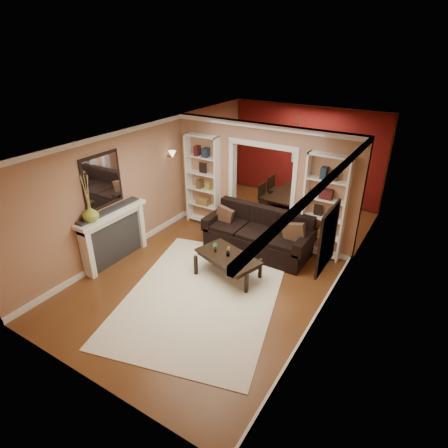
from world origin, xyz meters
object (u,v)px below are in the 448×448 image
Objects in this scene: sofa at (258,232)px; fireplace at (115,237)px; coffee_table at (228,266)px; bookshelf_right at (324,207)px; bookshelf_left at (203,181)px; dining_table at (292,203)px.

fireplace reaches higher than sofa.
bookshelf_right is at bearing 72.06° from coffee_table.
coffee_table is 2.39m from bookshelf_right.
sofa is 1.05× the size of bookshelf_left.
bookshelf_left reaches higher than sofa.
fireplace is at bearing -145.05° from coffee_table.
dining_table is (-0.12, 3.58, 0.04)m from coffee_table.
bookshelf_right is at bearing 24.95° from sofa.
bookshelf_left is at bearing 136.42° from dining_table.
bookshelf_right reaches higher than sofa.
dining_table is at bearing 62.59° from fireplace.
bookshelf_right is 2.43m from dining_table.
sofa is at bearing -17.38° from bookshelf_left.
bookshelf_right is 1.43× the size of dining_table.
coffee_table is 0.76× the size of fireplace.
sofa is 1.05× the size of bookshelf_right.
fireplace is (-2.35, -0.73, 0.34)m from coffee_table.
fireplace is (-2.39, -1.95, 0.11)m from sofa.
dining_table is at bearing 109.51° from coffee_table.
coffee_table is at bearing -178.16° from dining_table.
coffee_table is at bearing 17.28° from fireplace.
coffee_table is 2.49m from fireplace.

